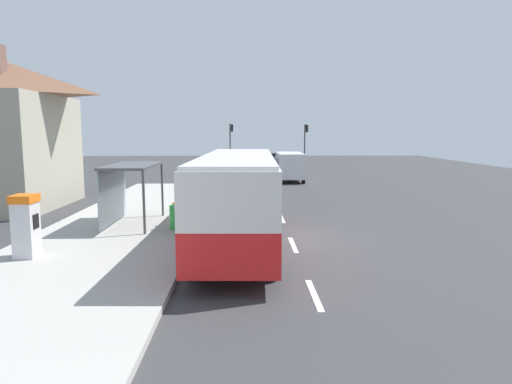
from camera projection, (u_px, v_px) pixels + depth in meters
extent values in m
cube|color=#38383A|center=(266.00, 191.00, 31.06)|extent=(56.00, 92.00, 0.04)
cube|color=#ADAAA3|center=(127.00, 226.00, 19.00)|extent=(6.20, 30.00, 0.18)
cube|color=silver|center=(314.00, 295.00, 11.24)|extent=(0.16, 2.20, 0.01)
cube|color=silver|center=(293.00, 245.00, 16.20)|extent=(0.16, 2.20, 0.01)
cube|color=silver|center=(282.00, 218.00, 21.15)|extent=(0.16, 2.20, 0.01)
cube|color=silver|center=(275.00, 202.00, 26.11)|extent=(0.16, 2.20, 0.01)
cube|color=silver|center=(270.00, 191.00, 31.06)|extent=(0.16, 2.20, 0.01)
cube|color=silver|center=(267.00, 183.00, 36.02)|extent=(0.16, 2.20, 0.01)
cube|color=silver|center=(264.00, 176.00, 40.97)|extent=(0.16, 2.20, 0.01)
cube|color=silver|center=(262.00, 172.00, 45.93)|extent=(0.16, 2.20, 0.01)
cube|color=red|center=(238.00, 215.00, 16.14)|extent=(2.80, 11.06, 1.15)
cube|color=silver|center=(238.00, 179.00, 15.97)|extent=(2.80, 11.06, 1.45)
cube|color=silver|center=(238.00, 157.00, 15.87)|extent=(2.66, 10.84, 0.12)
cube|color=black|center=(243.00, 168.00, 21.38)|extent=(2.30, 0.18, 1.22)
cube|color=black|center=(202.00, 182.00, 15.49)|extent=(0.31, 8.58, 1.10)
cylinder|color=black|center=(217.00, 212.00, 20.09)|extent=(0.31, 1.01, 1.00)
cylinder|color=black|center=(268.00, 212.00, 20.08)|extent=(0.31, 1.01, 1.00)
cylinder|color=black|center=(192.00, 260.00, 12.55)|extent=(0.31, 1.01, 1.00)
cylinder|color=black|center=(274.00, 260.00, 12.55)|extent=(0.31, 1.01, 1.00)
cube|color=silver|center=(290.00, 165.00, 37.14)|extent=(2.05, 5.22, 1.96)
cube|color=black|center=(290.00, 161.00, 37.09)|extent=(2.07, 3.14, 0.44)
cylinder|color=black|center=(303.00, 179.00, 35.29)|extent=(0.23, 0.68, 0.68)
cylinder|color=black|center=(280.00, 179.00, 35.27)|extent=(0.23, 0.68, 0.68)
cylinder|color=black|center=(298.00, 175.00, 39.26)|extent=(0.23, 0.68, 0.68)
cylinder|color=black|center=(277.00, 175.00, 39.23)|extent=(0.23, 0.68, 0.68)
cube|color=#A51919|center=(277.00, 161.00, 53.28)|extent=(1.98, 4.47, 0.60)
cube|color=black|center=(277.00, 156.00, 53.40)|extent=(1.68, 2.44, 0.60)
cylinder|color=black|center=(285.00, 164.00, 51.82)|extent=(0.23, 0.65, 0.64)
cylinder|color=black|center=(270.00, 164.00, 51.85)|extent=(0.23, 0.65, 0.64)
cylinder|color=black|center=(284.00, 163.00, 54.80)|extent=(0.23, 0.65, 0.64)
cylinder|color=black|center=(270.00, 163.00, 54.82)|extent=(0.23, 0.65, 0.64)
cube|color=#B7B7BC|center=(283.00, 166.00, 45.46)|extent=(1.82, 4.41, 0.60)
cube|color=black|center=(283.00, 160.00, 45.18)|extent=(1.59, 2.38, 0.60)
cylinder|color=black|center=(273.00, 168.00, 46.96)|extent=(0.20, 0.64, 0.64)
cylinder|color=black|center=(289.00, 168.00, 47.00)|extent=(0.20, 0.64, 0.64)
cylinder|color=black|center=(275.00, 170.00, 43.99)|extent=(0.20, 0.64, 0.64)
cylinder|color=black|center=(292.00, 170.00, 44.03)|extent=(0.20, 0.64, 0.64)
cube|color=silver|center=(26.00, 230.00, 13.89)|extent=(0.60, 0.70, 1.70)
cube|color=orange|center=(24.00, 199.00, 13.76)|extent=(0.66, 0.76, 0.24)
cube|color=black|center=(36.00, 221.00, 13.86)|extent=(0.03, 0.36, 0.44)
cylinder|color=green|center=(176.00, 217.00, 18.01)|extent=(0.52, 0.52, 0.95)
cylinder|color=orange|center=(179.00, 214.00, 18.70)|extent=(0.52, 0.52, 0.95)
cylinder|color=#2D2D2D|center=(305.00, 146.00, 52.21)|extent=(0.14, 0.14, 4.88)
cube|color=black|center=(307.00, 129.00, 51.96)|extent=(0.24, 0.28, 0.84)
sphere|color=red|center=(308.00, 126.00, 51.93)|extent=(0.16, 0.16, 0.16)
sphere|color=#3C2C03|center=(308.00, 129.00, 51.96)|extent=(0.16, 0.16, 0.16)
sphere|color=black|center=(308.00, 131.00, 52.00)|extent=(0.16, 0.16, 0.16)
cylinder|color=#2D2D2D|center=(230.00, 145.00, 52.80)|extent=(0.14, 0.14, 4.95)
cube|color=black|center=(232.00, 128.00, 52.54)|extent=(0.24, 0.28, 0.84)
sphere|color=#360606|center=(233.00, 126.00, 52.51)|extent=(0.16, 0.16, 0.16)
sphere|color=#3C2C03|center=(233.00, 128.00, 52.54)|extent=(0.16, 0.16, 0.16)
sphere|color=green|center=(233.00, 130.00, 52.58)|extent=(0.16, 0.16, 0.16)
cube|color=#4C4C51|center=(132.00, 166.00, 18.67)|extent=(1.80, 4.00, 0.10)
cube|color=#8CA5B2|center=(113.00, 195.00, 18.81)|extent=(0.06, 3.80, 2.30)
cylinder|color=#4C4C51|center=(144.00, 202.00, 16.97)|extent=(0.10, 0.10, 2.44)
cylinder|color=#4C4C51|center=(162.00, 189.00, 20.74)|extent=(0.10, 0.10, 2.44)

